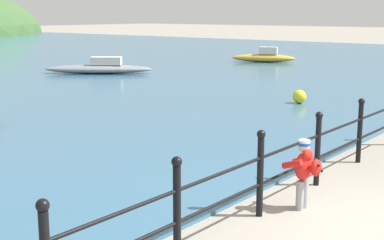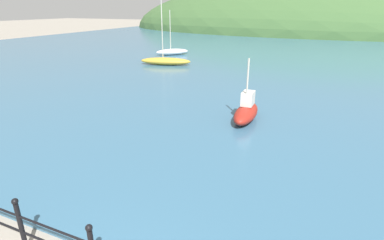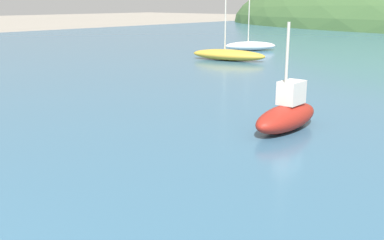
% 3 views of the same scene
% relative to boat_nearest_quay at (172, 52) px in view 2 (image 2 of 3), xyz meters
% --- Properties ---
extents(water, '(80.00, 60.00, 0.10)m').
position_rel_boat_nearest_quay_xyz_m(water, '(11.09, 7.12, -0.35)').
color(water, '#386684').
rests_on(water, ground).
extents(far_hillside, '(81.57, 44.86, 19.71)m').
position_rel_boat_nearest_quay_xyz_m(far_hillside, '(11.09, 43.30, -0.40)').
color(far_hillside, '#3D6033').
rests_on(far_hillside, ground).
extents(boat_nearest_quay, '(3.05, 3.08, 4.11)m').
position_rel_boat_nearest_quay_xyz_m(boat_nearest_quay, '(0.00, 0.00, 0.00)').
color(boat_nearest_quay, silver).
rests_on(boat_nearest_quay, water).
extents(boat_red_dinghy, '(0.87, 2.44, 2.56)m').
position_rel_boat_nearest_quay_xyz_m(boat_red_dinghy, '(11.07, -14.82, 0.09)').
color(boat_red_dinghy, maroon).
rests_on(boat_red_dinghy, water).
extents(boat_mid_harbor, '(4.22, 2.12, 5.05)m').
position_rel_boat_nearest_quay_xyz_m(boat_mid_harbor, '(1.99, -5.02, 0.01)').
color(boat_mid_harbor, gold).
rests_on(boat_mid_harbor, water).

